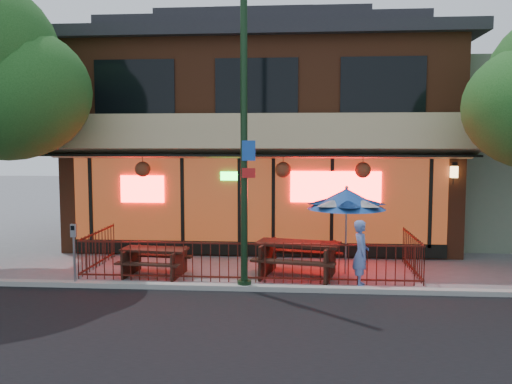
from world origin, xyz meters
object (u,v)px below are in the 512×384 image
parking_meter_near (74,244)px  pedestrian (361,253)px  street_light (244,153)px  patio_umbrella (346,199)px  picnic_table_left (155,258)px  picnic_table_right (298,254)px

parking_meter_near → pedestrian: bearing=4.9°
street_light → patio_umbrella: 3.22m
picnic_table_left → pedestrian: (5.11, -0.60, 0.32)m
pedestrian → parking_meter_near: size_ratio=1.05×
parking_meter_near → patio_umbrella: bearing=15.3°
picnic_table_right → pedestrian: size_ratio=1.50×
picnic_table_right → parking_meter_near: parking_meter_near is taller
picnic_table_right → parking_meter_near: 5.43m
picnic_table_left → patio_umbrella: bearing=6.9°
parking_meter_near → picnic_table_left: bearing=36.4°
patio_umbrella → pedestrian: (0.25, -1.19, -1.16)m
pedestrian → patio_umbrella: bearing=11.7°
patio_umbrella → pedestrian: 1.68m
picnic_table_left → parking_meter_near: parking_meter_near is taller
picnic_table_left → patio_umbrella: patio_umbrella is taller
street_light → patio_umbrella: street_light is taller
street_light → parking_meter_near: 4.54m
picnic_table_left → picnic_table_right: 3.64m
picnic_table_left → pedestrian: pedestrian is taller
street_light → patio_umbrella: bearing=34.6°
picnic_table_left → picnic_table_right: bearing=2.6°
street_light → picnic_table_left: street_light is taller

